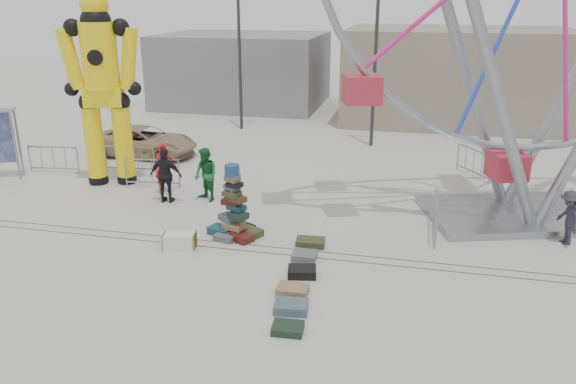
% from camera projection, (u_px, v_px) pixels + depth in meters
% --- Properties ---
extents(ground, '(90.00, 90.00, 0.00)m').
position_uv_depth(ground, '(217.00, 258.00, 15.13)').
color(ground, '#9E9E99').
rests_on(ground, ground).
extents(track_line_near, '(40.00, 0.04, 0.01)m').
position_uv_depth(track_line_near, '(224.00, 249.00, 15.68)').
color(track_line_near, '#47443F').
rests_on(track_line_near, ground).
extents(track_line_far, '(40.00, 0.04, 0.01)m').
position_uv_depth(track_line_far, '(229.00, 243.00, 16.05)').
color(track_line_far, '#47443F').
rests_on(track_line_far, ground).
extents(building_right, '(12.00, 8.00, 5.00)m').
position_uv_depth(building_right, '(456.00, 75.00, 31.21)').
color(building_right, gray).
rests_on(building_right, ground).
extents(building_left, '(10.00, 8.00, 4.40)m').
position_uv_depth(building_left, '(244.00, 69.00, 35.89)').
color(building_left, gray).
rests_on(building_left, ground).
extents(lamp_post_right, '(1.41, 0.25, 8.00)m').
position_uv_depth(lamp_post_right, '(378.00, 48.00, 24.94)').
color(lamp_post_right, '#2D2D30').
rests_on(lamp_post_right, ground).
extents(lamp_post_left, '(1.41, 0.25, 8.00)m').
position_uv_depth(lamp_post_left, '(241.00, 42.00, 28.25)').
color(lamp_post_left, '#2D2D30').
rests_on(lamp_post_left, ground).
extents(suitcase_tower, '(1.71, 1.41, 2.18)m').
position_uv_depth(suitcase_tower, '(234.00, 216.00, 16.36)').
color(suitcase_tower, '#1B4751').
rests_on(suitcase_tower, ground).
extents(crash_test_dummy, '(2.82, 1.29, 7.11)m').
position_uv_depth(crash_test_dummy, '(102.00, 83.00, 19.94)').
color(crash_test_dummy, black).
rests_on(crash_test_dummy, ground).
extents(steamer_trunk, '(0.98, 0.69, 0.42)m').
position_uv_depth(steamer_trunk, '(180.00, 241.00, 15.68)').
color(steamer_trunk, silver).
rests_on(steamer_trunk, ground).
extents(row_case_0, '(0.85, 0.60, 0.20)m').
position_uv_depth(row_case_0, '(310.00, 242.00, 15.85)').
color(row_case_0, '#394120').
rests_on(row_case_0, ground).
extents(row_case_1, '(0.64, 0.58, 0.21)m').
position_uv_depth(row_case_1, '(305.00, 256.00, 15.01)').
color(row_case_1, slate).
rests_on(row_case_1, ground).
extents(row_case_2, '(0.79, 0.65, 0.23)m').
position_uv_depth(row_case_2, '(302.00, 272.00, 14.13)').
color(row_case_2, black).
rests_on(row_case_2, ground).
extents(row_case_3, '(0.74, 0.53, 0.20)m').
position_uv_depth(row_case_3, '(293.00, 290.00, 13.27)').
color(row_case_3, '#95774B').
rests_on(row_case_3, ground).
extents(row_case_4, '(0.81, 0.63, 0.22)m').
position_uv_depth(row_case_4, '(291.00, 307.00, 12.56)').
color(row_case_4, '#4B5F6C').
rests_on(row_case_4, ground).
extents(row_case_5, '(0.69, 0.54, 0.17)m').
position_uv_depth(row_case_5, '(288.00, 328.00, 11.79)').
color(row_case_5, '#1B3022').
rests_on(row_case_5, ground).
extents(barricade_dummy_a, '(2.00, 0.34, 1.10)m').
position_uv_depth(barricade_dummy_a, '(54.00, 159.00, 22.22)').
color(barricade_dummy_a, gray).
rests_on(barricade_dummy_a, ground).
extents(barricade_dummy_b, '(2.00, 0.28, 1.10)m').
position_uv_depth(barricade_dummy_b, '(130.00, 159.00, 22.24)').
color(barricade_dummy_b, gray).
rests_on(barricade_dummy_b, ground).
extents(barricade_dummy_c, '(1.99, 0.38, 1.10)m').
position_uv_depth(barricade_dummy_c, '(152.00, 173.00, 20.54)').
color(barricade_dummy_c, gray).
rests_on(barricade_dummy_c, ground).
extents(barricade_wheel_front, '(0.10, 2.00, 1.10)m').
position_uv_depth(barricade_wheel_front, '(436.00, 217.00, 16.43)').
color(barricade_wheel_front, gray).
rests_on(barricade_wheel_front, ground).
extents(barricade_wheel_back, '(1.16, 1.74, 1.10)m').
position_uv_depth(barricade_wheel_back, '(474.00, 163.00, 21.80)').
color(barricade_wheel_back, gray).
rests_on(barricade_wheel_back, ground).
extents(pedestrian_red, '(0.77, 0.65, 1.80)m').
position_uv_depth(pedestrian_red, '(164.00, 168.00, 19.88)').
color(pedestrian_red, '#A9181A').
rests_on(pedestrian_red, ground).
extents(pedestrian_green, '(1.14, 1.09, 1.85)m').
position_uv_depth(pedestrian_green, '(206.00, 175.00, 19.07)').
color(pedestrian_green, '#175F2B').
rests_on(pedestrian_green, ground).
extents(pedestrian_black, '(1.13, 0.53, 1.89)m').
position_uv_depth(pedestrian_black, '(166.00, 176.00, 18.91)').
color(pedestrian_black, black).
rests_on(pedestrian_black, ground).
extents(pedestrian_grey, '(0.81, 1.13, 1.58)m').
position_uv_depth(pedestrian_grey, '(568.00, 218.00, 15.77)').
color(pedestrian_grey, '#282633').
rests_on(pedestrian_grey, ground).
extents(parked_suv, '(4.73, 2.35, 1.29)m').
position_uv_depth(parked_suv, '(144.00, 141.00, 24.55)').
color(parked_suv, tan).
rests_on(parked_suv, ground).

